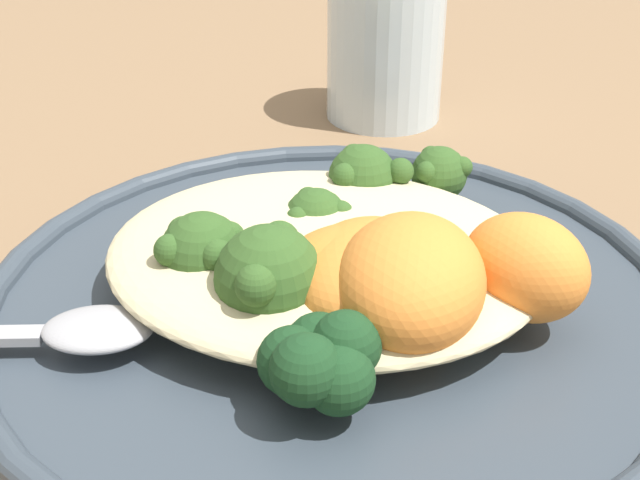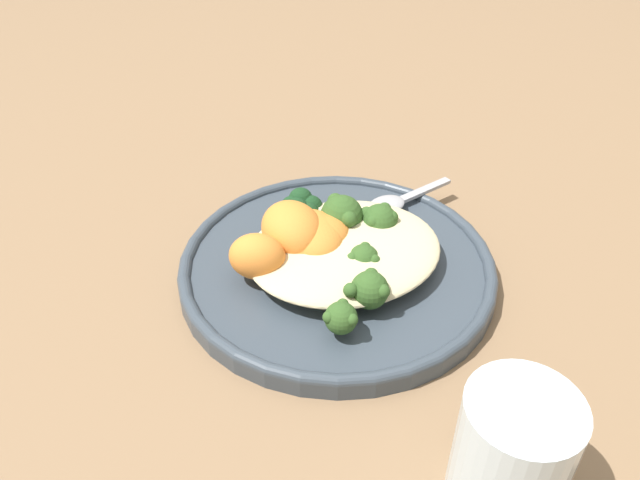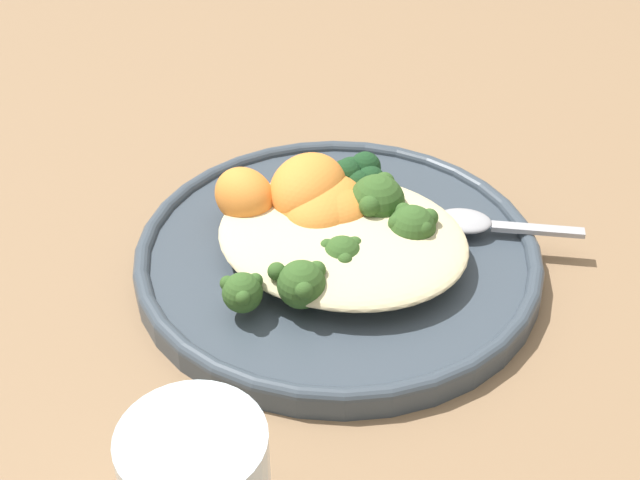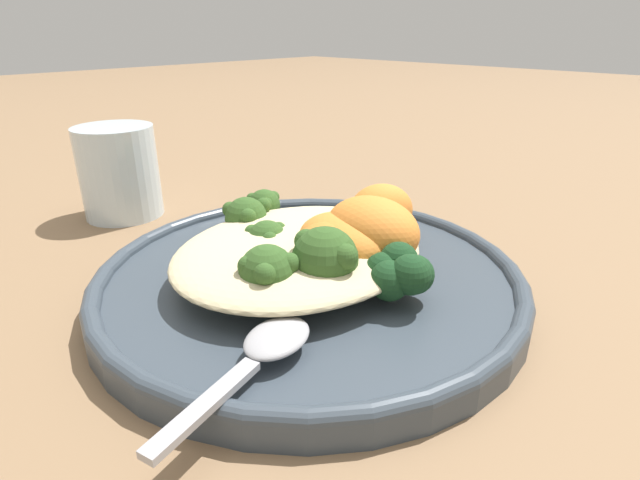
{
  "view_description": "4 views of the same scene",
  "coord_description": "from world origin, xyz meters",
  "px_view_note": "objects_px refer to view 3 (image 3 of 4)",
  "views": [
    {
      "loc": [
        -0.04,
        0.3,
        0.22
      ],
      "look_at": [
        0.02,
        0.0,
        0.05
      ],
      "focal_mm": 50.0,
      "sensor_mm": 36.0,
      "label": 1
    },
    {
      "loc": [
        -0.16,
        -0.43,
        0.39
      ],
      "look_at": [
        0.01,
        0.01,
        0.03
      ],
      "focal_mm": 35.0,
      "sensor_mm": 36.0,
      "label": 2
    },
    {
      "loc": [
        0.2,
        -0.49,
        0.42
      ],
      "look_at": [
        0.01,
        -0.02,
        0.03
      ],
      "focal_mm": 50.0,
      "sensor_mm": 36.0,
      "label": 3
    },
    {
      "loc": [
        0.24,
        0.21,
        0.18
      ],
      "look_at": [
        0.02,
        0.01,
        0.05
      ],
      "focal_mm": 28.0,
      "sensor_mm": 36.0,
      "label": 4
    }
  ],
  "objects_px": {
    "broccoli_stalk_0": "(257,280)",
    "spoon": "(476,222)",
    "broccoli_stalk_2": "(330,247)",
    "broccoli_stalk_4": "(369,206)",
    "sweet_potato_chunk_2": "(308,188)",
    "broccoli_stalk_3": "(389,230)",
    "sweet_potato_chunk_0": "(319,207)",
    "sweet_potato_chunk_3": "(244,196)",
    "plate": "(338,255)",
    "broccoli_stalk_1": "(303,266)",
    "quinoa_mound": "(342,237)",
    "sweet_potato_chunk_1": "(321,205)",
    "kale_tuft": "(357,176)"
  },
  "relations": [
    {
      "from": "broccoli_stalk_0",
      "to": "spoon",
      "type": "bearing_deg",
      "value": 143.16
    },
    {
      "from": "broccoli_stalk_2",
      "to": "broccoli_stalk_4",
      "type": "height_order",
      "value": "broccoli_stalk_4"
    },
    {
      "from": "sweet_potato_chunk_2",
      "to": "spoon",
      "type": "height_order",
      "value": "sweet_potato_chunk_2"
    },
    {
      "from": "broccoli_stalk_3",
      "to": "broccoli_stalk_0",
      "type": "bearing_deg",
      "value": -143.26
    },
    {
      "from": "sweet_potato_chunk_0",
      "to": "sweet_potato_chunk_3",
      "type": "relative_size",
      "value": 1.4
    },
    {
      "from": "broccoli_stalk_2",
      "to": "broccoli_stalk_0",
      "type": "bearing_deg",
      "value": -91.21
    },
    {
      "from": "plate",
      "to": "broccoli_stalk_2",
      "type": "relative_size",
      "value": 4.2
    },
    {
      "from": "broccoli_stalk_1",
      "to": "sweet_potato_chunk_3",
      "type": "height_order",
      "value": "sweet_potato_chunk_3"
    },
    {
      "from": "quinoa_mound",
      "to": "broccoli_stalk_2",
      "type": "relative_size",
      "value": 2.57
    },
    {
      "from": "spoon",
      "to": "broccoli_stalk_2",
      "type": "bearing_deg",
      "value": -151.8
    },
    {
      "from": "sweet_potato_chunk_2",
      "to": "spoon",
      "type": "xyz_separation_m",
      "value": [
        0.12,
        0.03,
        -0.02
      ]
    },
    {
      "from": "plate",
      "to": "sweet_potato_chunk_1",
      "type": "relative_size",
      "value": 4.16
    },
    {
      "from": "sweet_potato_chunk_3",
      "to": "spoon",
      "type": "relative_size",
      "value": 0.45
    },
    {
      "from": "broccoli_stalk_1",
      "to": "kale_tuft",
      "type": "distance_m",
      "value": 0.12
    },
    {
      "from": "quinoa_mound",
      "to": "spoon",
      "type": "xyz_separation_m",
      "value": [
        0.08,
        0.06,
        -0.01
      ]
    },
    {
      "from": "broccoli_stalk_1",
      "to": "broccoli_stalk_4",
      "type": "bearing_deg",
      "value": 143.84
    },
    {
      "from": "plate",
      "to": "sweet_potato_chunk_2",
      "type": "relative_size",
      "value": 4.25
    },
    {
      "from": "quinoa_mound",
      "to": "broccoli_stalk_3",
      "type": "xyz_separation_m",
      "value": [
        0.03,
        0.02,
        0.0
      ]
    },
    {
      "from": "broccoli_stalk_0",
      "to": "broccoli_stalk_3",
      "type": "height_order",
      "value": "broccoli_stalk_3"
    },
    {
      "from": "broccoli_stalk_4",
      "to": "spoon",
      "type": "relative_size",
      "value": 0.7
    },
    {
      "from": "quinoa_mound",
      "to": "sweet_potato_chunk_2",
      "type": "distance_m",
      "value": 0.05
    },
    {
      "from": "broccoli_stalk_1",
      "to": "kale_tuft",
      "type": "bearing_deg",
      "value": 160.66
    },
    {
      "from": "broccoli_stalk_1",
      "to": "broccoli_stalk_2",
      "type": "relative_size",
      "value": 1.7
    },
    {
      "from": "quinoa_mound",
      "to": "broccoli_stalk_0",
      "type": "xyz_separation_m",
      "value": [
        -0.04,
        -0.07,
        -0.0
      ]
    },
    {
      "from": "quinoa_mound",
      "to": "kale_tuft",
      "type": "height_order",
      "value": "kale_tuft"
    },
    {
      "from": "sweet_potato_chunk_3",
      "to": "spoon",
      "type": "xyz_separation_m",
      "value": [
        0.16,
        0.05,
        -0.02
      ]
    },
    {
      "from": "broccoli_stalk_2",
      "to": "broccoli_stalk_3",
      "type": "bearing_deg",
      "value": 76.94
    },
    {
      "from": "quinoa_mound",
      "to": "sweet_potato_chunk_2",
      "type": "height_order",
      "value": "sweet_potato_chunk_2"
    },
    {
      "from": "plate",
      "to": "broccoli_stalk_2",
      "type": "height_order",
      "value": "broccoli_stalk_2"
    },
    {
      "from": "sweet_potato_chunk_3",
      "to": "broccoli_stalk_4",
      "type": "bearing_deg",
      "value": 15.82
    },
    {
      "from": "sweet_potato_chunk_0",
      "to": "plate",
      "type": "bearing_deg",
      "value": -35.87
    },
    {
      "from": "broccoli_stalk_0",
      "to": "sweet_potato_chunk_2",
      "type": "distance_m",
      "value": 0.1
    },
    {
      "from": "broccoli_stalk_0",
      "to": "broccoli_stalk_4",
      "type": "height_order",
      "value": "broccoli_stalk_4"
    },
    {
      "from": "broccoli_stalk_0",
      "to": "kale_tuft",
      "type": "xyz_separation_m",
      "value": [
        0.02,
        0.14,
        0.0
      ]
    },
    {
      "from": "broccoli_stalk_1",
      "to": "kale_tuft",
      "type": "height_order",
      "value": "broccoli_stalk_1"
    },
    {
      "from": "broccoli_stalk_4",
      "to": "sweet_potato_chunk_0",
      "type": "distance_m",
      "value": 0.04
    },
    {
      "from": "sweet_potato_chunk_1",
      "to": "sweet_potato_chunk_3",
      "type": "distance_m",
      "value": 0.06
    },
    {
      "from": "quinoa_mound",
      "to": "spoon",
      "type": "height_order",
      "value": "quinoa_mound"
    },
    {
      "from": "quinoa_mound",
      "to": "sweet_potato_chunk_2",
      "type": "relative_size",
      "value": 2.6
    },
    {
      "from": "spoon",
      "to": "sweet_potato_chunk_0",
      "type": "bearing_deg",
      "value": -172.86
    },
    {
      "from": "sweet_potato_chunk_1",
      "to": "spoon",
      "type": "distance_m",
      "value": 0.12
    },
    {
      "from": "plate",
      "to": "spoon",
      "type": "relative_size",
      "value": 2.66
    },
    {
      "from": "sweet_potato_chunk_2",
      "to": "kale_tuft",
      "type": "xyz_separation_m",
      "value": [
        0.02,
        0.04,
        -0.01
      ]
    },
    {
      "from": "broccoli_stalk_1",
      "to": "sweet_potato_chunk_2",
      "type": "relative_size",
      "value": 1.72
    },
    {
      "from": "broccoli_stalk_4",
      "to": "sweet_potato_chunk_0",
      "type": "relative_size",
      "value": 1.1
    },
    {
      "from": "plate",
      "to": "sweet_potato_chunk_2",
      "type": "bearing_deg",
      "value": 141.86
    },
    {
      "from": "broccoli_stalk_0",
      "to": "broccoli_stalk_1",
      "type": "bearing_deg",
      "value": 138.66
    },
    {
      "from": "broccoli_stalk_4",
      "to": "broccoli_stalk_1",
      "type": "bearing_deg",
      "value": -145.48
    },
    {
      "from": "sweet_potato_chunk_0",
      "to": "sweet_potato_chunk_2",
      "type": "bearing_deg",
      "value": 138.48
    },
    {
      "from": "sweet_potato_chunk_1",
      "to": "sweet_potato_chunk_2",
      "type": "height_order",
      "value": "sweet_potato_chunk_2"
    }
  ]
}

